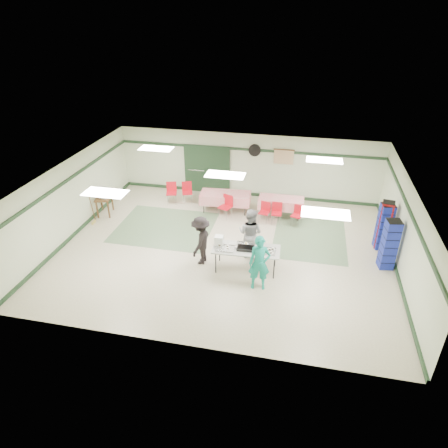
% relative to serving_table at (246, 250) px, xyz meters
% --- Properties ---
extents(floor, '(11.00, 11.00, 0.00)m').
position_rel_serving_table_xyz_m(floor, '(-0.88, 1.05, -0.72)').
color(floor, beige).
rests_on(floor, ground).
extents(ceiling, '(11.00, 11.00, 0.00)m').
position_rel_serving_table_xyz_m(ceiling, '(-0.88, 1.05, 1.98)').
color(ceiling, white).
rests_on(ceiling, wall_back).
extents(wall_back, '(11.00, 0.00, 11.00)m').
position_rel_serving_table_xyz_m(wall_back, '(-0.88, 5.55, 0.63)').
color(wall_back, beige).
rests_on(wall_back, floor).
extents(wall_front, '(11.00, 0.00, 11.00)m').
position_rel_serving_table_xyz_m(wall_front, '(-0.88, -3.45, 0.63)').
color(wall_front, beige).
rests_on(wall_front, floor).
extents(wall_left, '(0.00, 9.00, 9.00)m').
position_rel_serving_table_xyz_m(wall_left, '(-6.38, 1.05, 0.63)').
color(wall_left, beige).
rests_on(wall_left, floor).
extents(wall_right, '(0.00, 9.00, 9.00)m').
position_rel_serving_table_xyz_m(wall_right, '(4.62, 1.05, 0.63)').
color(wall_right, beige).
rests_on(wall_right, floor).
extents(trim_back, '(11.00, 0.06, 0.10)m').
position_rel_serving_table_xyz_m(trim_back, '(-0.88, 5.52, 1.33)').
color(trim_back, '#1E3821').
rests_on(trim_back, wall_back).
extents(baseboard_back, '(11.00, 0.06, 0.12)m').
position_rel_serving_table_xyz_m(baseboard_back, '(-0.88, 5.52, -0.66)').
color(baseboard_back, '#1E3821').
rests_on(baseboard_back, floor).
extents(trim_left, '(0.06, 9.00, 0.10)m').
position_rel_serving_table_xyz_m(trim_left, '(-6.35, 1.05, 1.33)').
color(trim_left, '#1E3821').
rests_on(trim_left, wall_back).
extents(baseboard_left, '(0.06, 9.00, 0.12)m').
position_rel_serving_table_xyz_m(baseboard_left, '(-6.35, 1.05, -0.66)').
color(baseboard_left, '#1E3821').
rests_on(baseboard_left, floor).
extents(trim_right, '(0.06, 9.00, 0.10)m').
position_rel_serving_table_xyz_m(trim_right, '(4.59, 1.05, 1.33)').
color(trim_right, '#1E3821').
rests_on(trim_right, wall_back).
extents(baseboard_right, '(0.06, 9.00, 0.12)m').
position_rel_serving_table_xyz_m(baseboard_right, '(4.59, 1.05, -0.66)').
color(baseboard_right, '#1E3821').
rests_on(baseboard_right, floor).
extents(green_patch_a, '(3.50, 3.00, 0.01)m').
position_rel_serving_table_xyz_m(green_patch_a, '(-3.38, 2.05, -0.72)').
color(green_patch_a, '#64825F').
rests_on(green_patch_a, floor).
extents(green_patch_b, '(2.50, 3.50, 0.01)m').
position_rel_serving_table_xyz_m(green_patch_b, '(1.92, 2.55, -0.72)').
color(green_patch_b, '#64825F').
rests_on(green_patch_b, floor).
extents(double_door_left, '(0.90, 0.06, 2.10)m').
position_rel_serving_table_xyz_m(double_door_left, '(-3.08, 5.49, 0.33)').
color(double_door_left, gray).
rests_on(double_door_left, floor).
extents(double_door_right, '(0.90, 0.06, 2.10)m').
position_rel_serving_table_xyz_m(double_door_right, '(-2.13, 5.49, 0.33)').
color(double_door_right, gray).
rests_on(double_door_right, floor).
extents(door_frame, '(2.00, 0.03, 2.15)m').
position_rel_serving_table_xyz_m(door_frame, '(-2.61, 5.47, 0.33)').
color(door_frame, '#1E3821').
rests_on(door_frame, floor).
extents(wall_fan, '(0.50, 0.10, 0.50)m').
position_rel_serving_table_xyz_m(wall_fan, '(-0.58, 5.49, 1.33)').
color(wall_fan, black).
rests_on(wall_fan, wall_back).
extents(scroll_banner, '(0.80, 0.02, 0.60)m').
position_rel_serving_table_xyz_m(scroll_banner, '(0.62, 5.49, 1.13)').
color(scroll_banner, '#D1AE82').
rests_on(scroll_banner, wall_back).
extents(serving_table, '(2.08, 0.92, 0.76)m').
position_rel_serving_table_xyz_m(serving_table, '(0.00, 0.00, 0.00)').
color(serving_table, '#A4A49F').
rests_on(serving_table, floor).
extents(sheet_tray_right, '(0.56, 0.43, 0.02)m').
position_rel_serving_table_xyz_m(sheet_tray_right, '(0.62, -0.03, 0.05)').
color(sheet_tray_right, silver).
rests_on(sheet_tray_right, serving_table).
extents(sheet_tray_mid, '(0.58, 0.45, 0.02)m').
position_rel_serving_table_xyz_m(sheet_tray_mid, '(-0.05, 0.14, 0.05)').
color(sheet_tray_mid, silver).
rests_on(sheet_tray_mid, serving_table).
extents(sheet_tray_left, '(0.56, 0.43, 0.02)m').
position_rel_serving_table_xyz_m(sheet_tray_left, '(-0.62, -0.13, 0.05)').
color(sheet_tray_left, silver).
rests_on(sheet_tray_left, serving_table).
extents(baking_pan, '(0.53, 0.35, 0.08)m').
position_rel_serving_table_xyz_m(baking_pan, '(-0.02, -0.03, 0.08)').
color(baking_pan, black).
rests_on(baking_pan, serving_table).
extents(foam_box_stack, '(0.27, 0.25, 0.29)m').
position_rel_serving_table_xyz_m(foam_box_stack, '(-0.87, 0.07, 0.19)').
color(foam_box_stack, white).
rests_on(foam_box_stack, serving_table).
extents(volunteer_teal, '(0.67, 0.49, 1.69)m').
position_rel_serving_table_xyz_m(volunteer_teal, '(0.51, -0.81, 0.13)').
color(volunteer_teal, '#14907E').
rests_on(volunteer_teal, floor).
extents(volunteer_grey, '(0.98, 0.86, 1.70)m').
position_rel_serving_table_xyz_m(volunteer_grey, '(-0.00, 0.79, 0.13)').
color(volunteer_grey, gray).
rests_on(volunteer_grey, floor).
extents(volunteer_dark, '(0.71, 1.10, 1.61)m').
position_rel_serving_table_xyz_m(volunteer_dark, '(-1.45, 0.11, 0.09)').
color(volunteer_dark, black).
rests_on(volunteer_dark, floor).
extents(dining_table_a, '(1.71, 0.76, 0.77)m').
position_rel_serving_table_xyz_m(dining_table_a, '(0.74, 3.86, -0.15)').
color(dining_table_a, red).
rests_on(dining_table_a, floor).
extents(dining_table_b, '(2.02, 1.02, 0.77)m').
position_rel_serving_table_xyz_m(dining_table_b, '(-1.46, 3.86, -0.15)').
color(dining_table_b, red).
rests_on(dining_table_b, floor).
extents(chair_a, '(0.40, 0.40, 0.81)m').
position_rel_serving_table_xyz_m(chair_a, '(0.63, 3.29, -0.22)').
color(chair_a, red).
rests_on(chair_a, floor).
extents(chair_b, '(0.43, 0.43, 0.79)m').
position_rel_serving_table_xyz_m(chair_b, '(0.19, 3.28, -0.24)').
color(chair_b, red).
rests_on(chair_b, floor).
extents(chair_c, '(0.47, 0.47, 0.79)m').
position_rel_serving_table_xyz_m(chair_c, '(1.41, 3.28, -0.24)').
color(chair_c, red).
rests_on(chair_c, floor).
extents(chair_d, '(0.57, 0.57, 0.93)m').
position_rel_serving_table_xyz_m(chair_d, '(-1.29, 3.29, -0.15)').
color(chair_d, red).
rests_on(chair_d, floor).
extents(chair_loose_a, '(0.52, 0.52, 0.87)m').
position_rel_serving_table_xyz_m(chair_loose_a, '(-3.19, 4.34, -0.19)').
color(chair_loose_a, red).
rests_on(chair_loose_a, floor).
extents(chair_loose_b, '(0.51, 0.51, 0.89)m').
position_rel_serving_table_xyz_m(chair_loose_b, '(-3.80, 4.14, -0.18)').
color(chair_loose_b, red).
rests_on(chair_loose_b, floor).
extents(crate_stack_blue_a, '(0.49, 0.49, 1.63)m').
position_rel_serving_table_xyz_m(crate_stack_blue_a, '(4.27, 2.23, 0.09)').
color(crate_stack_blue_a, '#1B2EA2').
rests_on(crate_stack_blue_a, floor).
extents(crate_stack_red, '(0.43, 0.43, 1.71)m').
position_rel_serving_table_xyz_m(crate_stack_red, '(4.27, 2.24, 0.14)').
color(crate_stack_red, '#9E140F').
rests_on(crate_stack_red, floor).
extents(crate_stack_blue_b, '(0.49, 0.49, 1.65)m').
position_rel_serving_table_xyz_m(crate_stack_blue_b, '(4.27, 1.05, 0.11)').
color(crate_stack_blue_b, '#1B2EA2').
rests_on(crate_stack_blue_b, floor).
extents(printer_table, '(0.73, 0.94, 0.74)m').
position_rel_serving_table_xyz_m(printer_table, '(-6.03, 2.59, -0.09)').
color(printer_table, brown).
rests_on(printer_table, floor).
extents(office_printer, '(0.52, 0.48, 0.36)m').
position_rel_serving_table_xyz_m(office_printer, '(-6.03, 2.60, 0.20)').
color(office_printer, '#B5B5B0').
rests_on(office_printer, printer_table).
extents(broom, '(0.06, 0.21, 1.30)m').
position_rel_serving_table_xyz_m(broom, '(-6.11, 1.79, -0.04)').
color(broom, brown).
rests_on(broom, floor).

